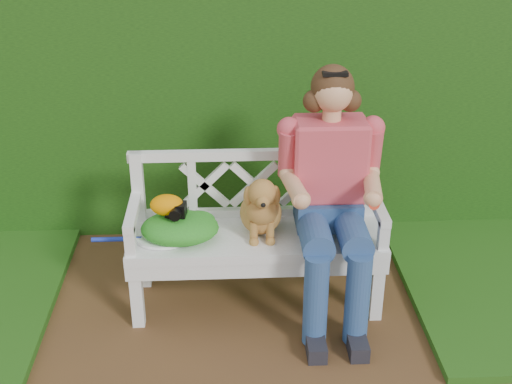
{
  "coord_description": "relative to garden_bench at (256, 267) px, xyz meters",
  "views": [
    {
      "loc": [
        -0.03,
        -2.8,
        2.48
      ],
      "look_at": [
        0.14,
        0.72,
        0.75
      ],
      "focal_mm": 48.0,
      "sensor_mm": 36.0,
      "label": 1
    }
  ],
  "objects": [
    {
      "name": "seated_woman",
      "position": [
        0.42,
        -0.02,
        0.5
      ],
      "size": [
        0.77,
        0.94,
        1.49
      ],
      "primitive_type": null,
      "rotation": [
        0.0,
        0.0,
        -0.18
      ],
      "color": "#EC5684",
      "rests_on": "ground"
    },
    {
      "name": "tennis_racket",
      "position": [
        -0.57,
        -0.06,
        0.25
      ],
      "size": [
        0.62,
        0.33,
        0.03
      ],
      "primitive_type": null,
      "rotation": [
        0.0,
        0.0,
        -0.14
      ],
      "color": "silver",
      "rests_on": "garden_bench"
    },
    {
      "name": "ground",
      "position": [
        -0.14,
        -0.72,
        -0.24
      ],
      "size": [
        60.0,
        60.0,
        0.0
      ],
      "primitive_type": "plane",
      "color": "#52341E"
    },
    {
      "name": "baseball_glove",
      "position": [
        -0.51,
        -0.03,
        0.45
      ],
      "size": [
        0.21,
        0.17,
        0.12
      ],
      "primitive_type": "ellipsoid",
      "rotation": [
        0.0,
        0.0,
        0.19
      ],
      "color": "orange",
      "rests_on": "green_bag"
    },
    {
      "name": "ivy_hedge",
      "position": [
        -0.14,
        0.96,
        0.61
      ],
      "size": [
        10.0,
        0.18,
        1.7
      ],
      "primitive_type": "cube",
      "color": "#255B14",
      "rests_on": "ground"
    },
    {
      "name": "camera_item",
      "position": [
        -0.46,
        -0.04,
        0.43
      ],
      "size": [
        0.13,
        0.1,
        0.08
      ],
      "primitive_type": "cube",
      "rotation": [
        0.0,
        0.0,
        -0.13
      ],
      "color": "black",
      "rests_on": "green_bag"
    },
    {
      "name": "brick_wall",
      "position": [
        -0.14,
        1.18,
        0.86
      ],
      "size": [
        10.0,
        0.3,
        2.2
      ],
      "primitive_type": "cube",
      "color": "maroon",
      "rests_on": "ground"
    },
    {
      "name": "green_bag",
      "position": [
        -0.44,
        -0.05,
        0.32
      ],
      "size": [
        0.49,
        0.41,
        0.15
      ],
      "primitive_type": null,
      "rotation": [
        0.0,
        0.0,
        -0.14
      ],
      "color": "#27752B",
      "rests_on": "garden_bench"
    },
    {
      "name": "dog",
      "position": [
        0.03,
        -0.01,
        0.44
      ],
      "size": [
        0.3,
        0.38,
        0.4
      ],
      "primitive_type": null,
      "rotation": [
        0.0,
        0.0,
        -0.1
      ],
      "color": "olive",
      "rests_on": "garden_bench"
    },
    {
      "name": "garden_bench",
      "position": [
        0.0,
        0.0,
        0.0
      ],
      "size": [
        1.62,
        0.7,
        0.48
      ],
      "primitive_type": null,
      "rotation": [
        0.0,
        0.0,
        0.07
      ],
      "color": "white",
      "rests_on": "ground"
    }
  ]
}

